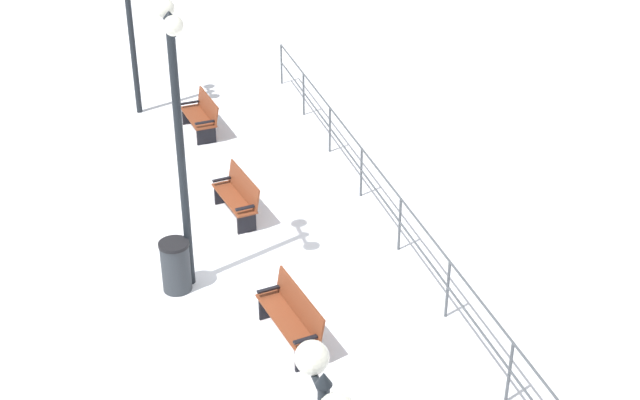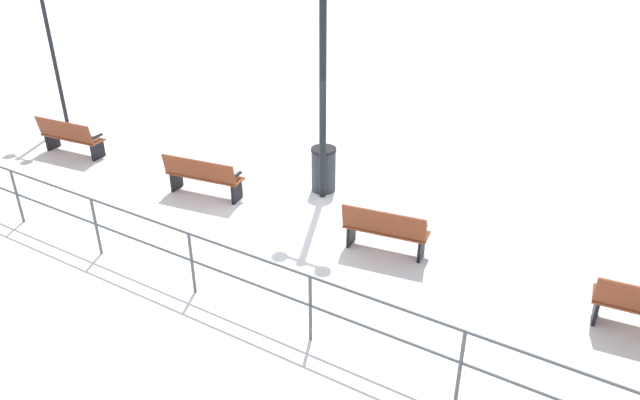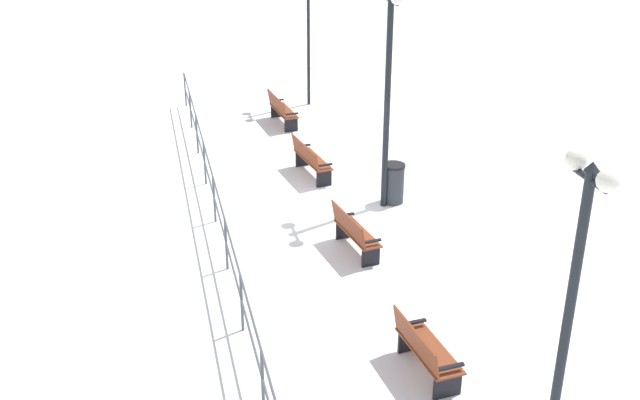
{
  "view_description": "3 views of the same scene",
  "coord_description": "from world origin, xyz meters",
  "px_view_note": "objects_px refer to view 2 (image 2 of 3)",
  "views": [
    {
      "loc": [
        2.85,
        13.13,
        9.01
      ],
      "look_at": [
        -1.32,
        -0.74,
        0.89
      ],
      "focal_mm": 49.79,
      "sensor_mm": 36.0,
      "label": 1
    },
    {
      "loc": [
        -8.36,
        -5.8,
        5.86
      ],
      "look_at": [
        -0.93,
        -1.31,
        1.26
      ],
      "focal_mm": 33.85,
      "sensor_mm": 36.0,
      "label": 2
    },
    {
      "loc": [
        -3.9,
        -15.54,
        7.6
      ],
      "look_at": [
        -0.58,
        -1.48,
        0.97
      ],
      "focal_mm": 43.0,
      "sensor_mm": 36.0,
      "label": 3
    }
  ],
  "objects_px": {
    "bench_second": "(385,230)",
    "trash_bin": "(324,169)",
    "bench_third": "(203,176)",
    "bench_fourth": "(70,136)",
    "lamppost_middle": "(323,28)"
  },
  "relations": [
    {
      "from": "bench_third",
      "to": "bench_fourth",
      "type": "relative_size",
      "value": 1.02
    },
    {
      "from": "bench_fourth",
      "to": "bench_second",
      "type": "bearing_deg",
      "value": -96.48
    },
    {
      "from": "bench_second",
      "to": "trash_bin",
      "type": "relative_size",
      "value": 1.62
    },
    {
      "from": "trash_bin",
      "to": "bench_third",
      "type": "bearing_deg",
      "value": 128.24
    },
    {
      "from": "bench_fourth",
      "to": "bench_third",
      "type": "bearing_deg",
      "value": -96.64
    },
    {
      "from": "bench_second",
      "to": "trash_bin",
      "type": "xyz_separation_m",
      "value": [
        1.57,
        2.19,
        0.01
      ]
    },
    {
      "from": "lamppost_middle",
      "to": "bench_third",
      "type": "bearing_deg",
      "value": 121.39
    },
    {
      "from": "bench_second",
      "to": "bench_fourth",
      "type": "relative_size",
      "value": 0.92
    },
    {
      "from": "lamppost_middle",
      "to": "trash_bin",
      "type": "height_order",
      "value": "lamppost_middle"
    },
    {
      "from": "bench_fourth",
      "to": "trash_bin",
      "type": "distance_m",
      "value": 6.32
    },
    {
      "from": "trash_bin",
      "to": "bench_second",
      "type": "bearing_deg",
      "value": -125.64
    },
    {
      "from": "bench_second",
      "to": "bench_fourth",
      "type": "bearing_deg",
      "value": 80.68
    },
    {
      "from": "bench_third",
      "to": "bench_second",
      "type": "bearing_deg",
      "value": -99.08
    },
    {
      "from": "lamppost_middle",
      "to": "trash_bin",
      "type": "bearing_deg",
      "value": 27.0
    },
    {
      "from": "bench_third",
      "to": "trash_bin",
      "type": "distance_m",
      "value": 2.51
    }
  ]
}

